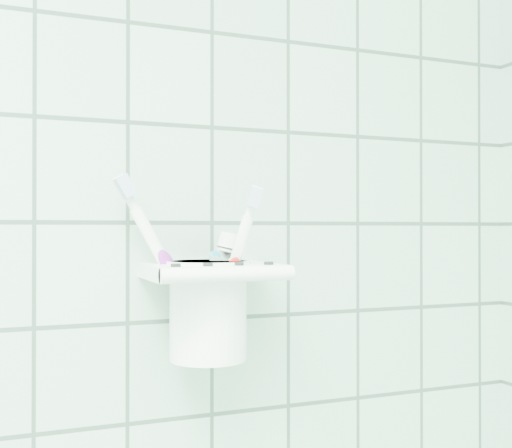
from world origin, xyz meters
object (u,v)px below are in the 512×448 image
holder_bracket (212,273)px  toothbrush_orange (209,264)px  cup (208,306)px  toothbrush_blue (212,251)px  toothpaste_tube (207,281)px  toothbrush_pink (212,251)px

holder_bracket → toothbrush_orange: size_ratio=0.75×
cup → holder_bracket: bearing=-58.3°
holder_bracket → toothbrush_orange: bearing=89.7°
holder_bracket → toothbrush_blue: bearing=73.3°
toothpaste_tube → cup: bearing=-76.4°
holder_bracket → toothbrush_pink: bearing=72.8°
toothbrush_blue → toothbrush_orange: toothbrush_blue is taller
holder_bracket → toothbrush_orange: toothbrush_orange is taller
cup → toothbrush_orange: toothbrush_orange is taller
toothbrush_orange → toothpaste_tube: size_ratio=1.36×
toothbrush_pink → toothbrush_blue: size_ratio=0.99×
toothbrush_pink → toothpaste_tube: size_ratio=1.52×
toothpaste_tube → toothbrush_orange: bearing=-40.9°
cup → toothbrush_blue: bearing=49.7°
toothbrush_orange → toothpaste_tube: toothbrush_orange is taller
toothbrush_blue → toothpaste_tube: bearing=153.7°
holder_bracket → toothbrush_pink: 0.03m
toothbrush_pink → toothbrush_blue: 0.01m
toothbrush_blue → toothbrush_orange: size_ratio=1.13×
toothpaste_tube → holder_bracket: bearing=-62.9°
toothbrush_blue → toothbrush_orange: 0.01m
toothbrush_blue → toothbrush_orange: bearing=-173.3°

